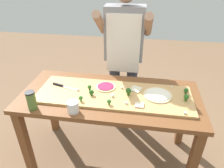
{
  "coord_description": "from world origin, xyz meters",
  "views": [
    {
      "loc": [
        0.26,
        -1.54,
        1.82
      ],
      "look_at": [
        0.02,
        0.03,
        0.88
      ],
      "focal_mm": 33.41,
      "sensor_mm": 36.0,
      "label": 1
    }
  ],
  "objects": [
    {
      "name": "pizza_whole_white_garlic",
      "position": [
        0.42,
        0.02,
        0.81
      ],
      "size": [
        0.25,
        0.25,
        0.02
      ],
      "color": "beige",
      "rests_on": "cutting_board"
    },
    {
      "name": "cheese_crumble_c",
      "position": [
        0.62,
        -0.21,
        0.81
      ],
      "size": [
        0.02,
        0.02,
        0.02
      ],
      "primitive_type": "cube",
      "rotation": [
        0.0,
        0.0,
        1.54
      ],
      "color": "silver",
      "rests_on": "cutting_board"
    },
    {
      "name": "cheese_crumble_e",
      "position": [
        0.03,
        -0.06,
        0.82
      ],
      "size": [
        0.03,
        0.03,
        0.02
      ],
      "primitive_type": "cube",
      "rotation": [
        0.0,
        0.0,
        0.52
      ],
      "color": "white",
      "rests_on": "cutting_board"
    },
    {
      "name": "cheese_crumble_b",
      "position": [
        0.56,
        0.18,
        0.81
      ],
      "size": [
        0.01,
        0.01,
        0.01
      ],
      "primitive_type": "cube",
      "rotation": [
        0.0,
        0.0,
        1.49
      ],
      "color": "silver",
      "rests_on": "cutting_board"
    },
    {
      "name": "pizza_slice_center",
      "position": [
        0.23,
        0.08,
        0.81
      ],
      "size": [
        0.13,
        0.13,
        0.01
      ],
      "primitive_type": "cube",
      "rotation": [
        0.0,
        0.0,
        -0.4
      ],
      "color": "beige",
      "rests_on": "cutting_board"
    },
    {
      "name": "cheese_crumble_f",
      "position": [
        -0.29,
        -0.01,
        0.81
      ],
      "size": [
        0.03,
        0.03,
        0.02
      ],
      "primitive_type": "cube",
      "rotation": [
        0.0,
        0.0,
        0.75
      ],
      "color": "silver",
      "rests_on": "cutting_board"
    },
    {
      "name": "broccoli_floret_back_mid",
      "position": [
        0.66,
        0.08,
        0.84
      ],
      "size": [
        0.04,
        0.04,
        0.06
      ],
      "color": "#2C5915",
      "rests_on": "cutting_board"
    },
    {
      "name": "broccoli_floret_front_right",
      "position": [
        -0.22,
        -0.17,
        0.83
      ],
      "size": [
        0.03,
        0.03,
        0.05
      ],
      "color": "#3F7220",
      "rests_on": "cutting_board"
    },
    {
      "name": "broccoli_floret_back_left",
      "position": [
        0.02,
        -0.18,
        0.83
      ],
      "size": [
        0.04,
        0.04,
        0.05
      ],
      "color": "#3F7220",
      "rests_on": "cutting_board"
    },
    {
      "name": "flour_cup",
      "position": [
        -0.24,
        -0.29,
        0.83
      ],
      "size": [
        0.09,
        0.09,
        0.09
      ],
      "color": "white",
      "rests_on": "prep_table"
    },
    {
      "name": "sauce_jar",
      "position": [
        -0.58,
        -0.3,
        0.86
      ],
      "size": [
        0.07,
        0.07,
        0.16
      ],
      "color": "#517033",
      "rests_on": "prep_table"
    },
    {
      "name": "broccoli_floret_front_mid",
      "position": [
        0.65,
        -0.03,
        0.84
      ],
      "size": [
        0.04,
        0.04,
        0.06
      ],
      "color": "#366618",
      "rests_on": "cutting_board"
    },
    {
      "name": "prep_table",
      "position": [
        0.0,
        0.0,
        0.67
      ],
      "size": [
        1.61,
        0.73,
        0.78
      ],
      "color": "brown",
      "rests_on": "ground"
    },
    {
      "name": "broccoli_floret_center_right",
      "position": [
        -0.15,
        -0.07,
        0.84
      ],
      "size": [
        0.04,
        0.04,
        0.05
      ],
      "color": "#2C5915",
      "rests_on": "cutting_board"
    },
    {
      "name": "cheese_crumble_d",
      "position": [
        0.16,
        -0.15,
        0.81
      ],
      "size": [
        0.02,
        0.02,
        0.02
      ],
      "primitive_type": "cube",
      "rotation": [
        0.0,
        0.0,
        1.15
      ],
      "color": "white",
      "rests_on": "cutting_board"
    },
    {
      "name": "cheese_crumble_a",
      "position": [
        0.1,
        0.08,
        0.81
      ],
      "size": [
        0.02,
        0.02,
        0.02
      ],
      "primitive_type": "cube",
      "rotation": [
        0.0,
        0.0,
        1.08
      ],
      "color": "silver",
      "rests_on": "cutting_board"
    },
    {
      "name": "cutting_board",
      "position": [
        0.04,
        -0.01,
        0.79
      ],
      "size": [
        1.36,
        0.45,
        0.02
      ],
      "primitive_type": "cube",
      "color": "tan",
      "rests_on": "prep_table"
    },
    {
      "name": "broccoli_floret_center_left",
      "position": [
        -0.19,
        0.01,
        0.84
      ],
      "size": [
        0.04,
        0.04,
        0.05
      ],
      "color": "#366618",
      "rests_on": "cutting_board"
    },
    {
      "name": "pizza_whole_beet_magenta",
      "position": [
        -0.05,
        0.08,
        0.81
      ],
      "size": [
        0.18,
        0.18,
        0.02
      ],
      "color": "beige",
      "rests_on": "cutting_board"
    },
    {
      "name": "chefs_knife",
      "position": [
        -0.46,
        0.04,
        0.81
      ],
      "size": [
        0.27,
        0.1,
        0.02
      ],
      "color": "#B7BABF",
      "rests_on": "cutting_board"
    },
    {
      "name": "cook_center",
      "position": [
        0.06,
        0.55,
        1.0
      ],
      "size": [
        0.54,
        0.39,
        1.67
      ],
      "color": "#333847",
      "rests_on": "ground"
    },
    {
      "name": "ground_plane",
      "position": [
        0.0,
        0.0,
        0.0
      ],
      "size": [
        8.0,
        8.0,
        0.0
      ],
      "primitive_type": "plane",
      "color": "brown"
    },
    {
      "name": "broccoli_floret_front_left",
      "position": [
        0.17,
        -0.02,
        0.85
      ],
      "size": [
        0.05,
        0.05,
        0.07
      ],
      "color": "#2C5915",
      "rests_on": "cutting_board"
    },
    {
      "name": "pizza_slice_far_left",
      "position": [
        0.27,
        -0.15,
        0.81
      ],
      "size": [
        0.08,
        0.08,
        0.01
      ],
      "primitive_type": "cube",
      "rotation": [
        0.0,
        0.0,
        -0.06
      ],
      "color": "beige",
      "rests_on": "cutting_board"
    }
  ]
}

